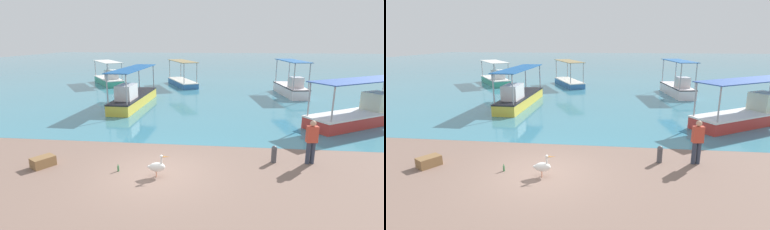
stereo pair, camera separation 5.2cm
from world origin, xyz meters
The scene contains 12 objects.
ground centered at (0.00, 0.00, 0.00)m, with size 120.00×120.00×0.00m, color #7E6357.
harbor_water centered at (0.00, 48.00, 0.00)m, with size 110.00×90.00×0.00m, color teal.
fishing_boat_near_right centered at (-4.09, 10.55, 0.65)m, with size 1.64×7.01×2.61m.
fishing_boat_near_left centered at (7.76, 16.02, 0.65)m, with size 2.15×5.18×2.86m.
fishing_boat_outer centered at (-9.70, 20.29, 0.58)m, with size 4.73×5.64×2.35m.
fishing_boat_far_right centered at (9.81, 7.44, 0.61)m, with size 6.54×5.01×2.48m.
fishing_boat_far_left centered at (-2.01, 20.34, 0.48)m, with size 3.79×5.62×2.47m.
pelican centered at (0.08, -0.25, 0.38)m, with size 0.81×0.34×0.80m.
mooring_bollard centered at (4.23, 1.46, 0.36)m, with size 0.21×0.21×0.67m.
fisherman_standing centered at (5.57, 1.50, 0.91)m, with size 0.43×0.28×1.69m.
cargo_crate centered at (-4.32, 0.12, 0.19)m, with size 0.78×0.51×0.37m, color olive.
glass_bottle centered at (-1.41, 0.02, 0.11)m, with size 0.07×0.07×0.27m.
Camera 2 is at (2.36, -9.49, 4.59)m, focal length 28.00 mm.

